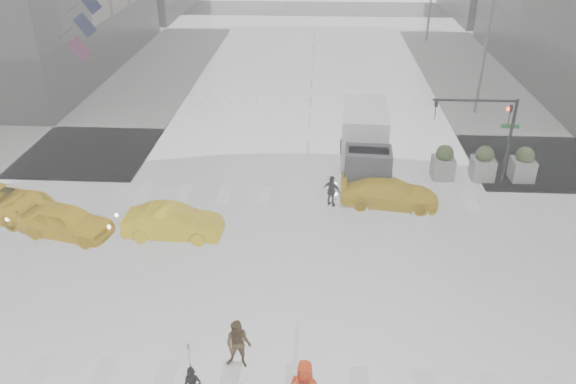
# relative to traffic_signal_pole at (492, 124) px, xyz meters

# --- Properties ---
(ground) EXTENTS (120.00, 120.00, 0.00)m
(ground) POSITION_rel_traffic_signal_pole_xyz_m (-9.01, -8.01, -3.22)
(ground) COLOR black
(ground) RESTS_ON ground
(sidewalk_nw) EXTENTS (35.00, 35.00, 0.15)m
(sidewalk_nw) POSITION_rel_traffic_signal_pole_xyz_m (-28.51, 9.49, -3.14)
(sidewalk_nw) COLOR slate
(sidewalk_nw) RESTS_ON ground
(road_markings) EXTENTS (18.00, 48.00, 0.01)m
(road_markings) POSITION_rel_traffic_signal_pole_xyz_m (-9.01, -8.01, -3.21)
(road_markings) COLOR silver
(road_markings) RESTS_ON ground
(traffic_signal_pole) EXTENTS (4.45, 0.42, 4.50)m
(traffic_signal_pole) POSITION_rel_traffic_signal_pole_xyz_m (0.00, 0.00, 0.00)
(traffic_signal_pole) COLOR black
(traffic_signal_pole) RESTS_ON ground
(street_lamp_near) EXTENTS (2.15, 0.22, 9.00)m
(street_lamp_near) POSITION_rel_traffic_signal_pole_xyz_m (1.86, 9.99, 1.73)
(street_lamp_near) COLOR #59595B
(street_lamp_near) RESTS_ON ground
(planter_west) EXTENTS (1.10, 1.10, 1.80)m
(planter_west) POSITION_rel_traffic_signal_pole_xyz_m (-2.01, 0.19, -2.23)
(planter_west) COLOR slate
(planter_west) RESTS_ON ground
(planter_mid) EXTENTS (1.10, 1.10, 1.80)m
(planter_mid) POSITION_rel_traffic_signal_pole_xyz_m (-0.01, 0.19, -2.23)
(planter_mid) COLOR slate
(planter_mid) RESTS_ON ground
(planter_east) EXTENTS (1.10, 1.10, 1.80)m
(planter_east) POSITION_rel_traffic_signal_pole_xyz_m (1.99, 0.19, -2.23)
(planter_east) COLOR slate
(planter_east) RESTS_ON ground
(flag_cluster) EXTENTS (2.87, 3.06, 4.69)m
(flag_cluster) POSITION_rel_traffic_signal_pole_xyz_m (-24.09, 10.49, 2.42)
(flag_cluster) COLOR #59595B
(flag_cluster) RESTS_ON ground
(pedestrian_black) EXTENTS (1.04, 1.06, 2.43)m
(pedestrian_black) POSITION_rel_traffic_signal_pole_xyz_m (-11.88, -14.81, -1.54)
(pedestrian_black) COLOR black
(pedestrian_black) RESTS_ON ground
(pedestrian_brown) EXTENTS (0.94, 0.78, 1.76)m
(pedestrian_brown) POSITION_rel_traffic_signal_pole_xyz_m (-10.78, -13.17, -2.34)
(pedestrian_brown) COLOR #4C361B
(pedestrian_brown) RESTS_ON ground
(pedestrian_far_a) EXTENTS (1.08, 0.94, 1.57)m
(pedestrian_far_a) POSITION_rel_traffic_signal_pole_xyz_m (-7.74, -2.81, -2.43)
(pedestrian_far_a) COLOR black
(pedestrian_far_a) RESTS_ON ground
(pedestrian_far_b) EXTENTS (1.06, 0.74, 1.49)m
(pedestrian_far_b) POSITION_rel_traffic_signal_pole_xyz_m (-5.26, -0.26, -2.47)
(pedestrian_far_b) COLOR black
(pedestrian_far_b) RESTS_ON ground
(taxi_front) EXTENTS (4.43, 2.57, 1.42)m
(taxi_front) POSITION_rel_traffic_signal_pole_xyz_m (-19.23, -6.01, -2.51)
(taxi_front) COLOR yellow
(taxi_front) RESTS_ON ground
(taxi_mid) EXTENTS (4.27, 1.59, 1.39)m
(taxi_mid) POSITION_rel_traffic_signal_pole_xyz_m (-14.58, -5.86, -2.52)
(taxi_mid) COLOR yellow
(taxi_mid) RESTS_ON ground
(taxi_rear) EXTENTS (4.23, 2.26, 1.34)m
(taxi_rear) POSITION_rel_traffic_signal_pole_xyz_m (-5.01, -2.59, -2.55)
(taxi_rear) COLOR yellow
(taxi_rear) RESTS_ON ground
(box_truck) EXTENTS (2.33, 6.20, 3.30)m
(box_truck) POSITION_rel_traffic_signal_pole_xyz_m (-6.01, 0.80, -1.46)
(box_truck) COLOR silver
(box_truck) RESTS_ON ground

